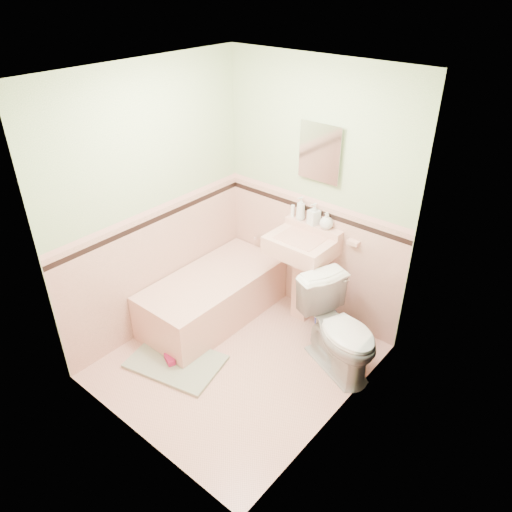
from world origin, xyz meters
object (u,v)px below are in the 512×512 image
Objects in this scene: soap_bottle_left at (301,208)px; soap_bottle_mid at (314,214)px; shoe at (170,359)px; bathtub at (213,298)px; bucket at (325,323)px; toilet at (341,330)px; medicine_cabinet at (321,152)px; soap_bottle_right at (327,221)px; sink at (300,279)px.

soap_bottle_left is 1.10× the size of soap_bottle_mid.
soap_bottle_mid is 1.87m from shoe.
bathtub is 1.26m from soap_bottle_left.
toilet is at bearing -43.31° from bucket.
medicine_cabinet is 0.59m from soap_bottle_mid.
bucket is at bearing -34.46° from medicine_cabinet.
medicine_cabinet reaches higher than bathtub.
shoe is (-0.63, -1.47, -1.03)m from soap_bottle_right.
shoe is at bearing -110.86° from sink.
soap_bottle_right is at bearing 41.06° from bathtub.
bucket is at bearing 26.98° from bathtub.
bucket is 1.52m from shoe.
bucket is (0.33, -0.02, -0.36)m from sink.
bucket is at bearing -30.38° from soap_bottle_mid.
soap_bottle_left is 1.68× the size of shoe.
soap_bottle_mid is at bearing 0.00° from soap_bottle_left.
bucket is at bearing 69.00° from toilet.
shoe is at bearing -108.32° from soap_bottle_mid.
medicine_cabinet reaches higher than soap_bottle_right.
bathtub is at bearing -153.02° from bucket.
toilet is 5.97× the size of shoe.
soap_bottle_right is 0.20× the size of toilet.
soap_bottle_left is at bearing 158.02° from bucket.
medicine_cabinet is at bearing 47.42° from bathtub.
sink is 4.50× the size of soap_bottle_mid.
soap_bottle_mid reaches higher than bucket.
bathtub is at bearing -132.58° from medicine_cabinet.
bathtub is 1.83× the size of toilet.
soap_bottle_left reaches higher than toilet.
sink reaches higher than toilet.
soap_bottle_right is (0.14, 0.18, 0.62)m from sink.
sink reaches higher than bucket.
bucket is (0.19, -0.20, -0.98)m from soap_bottle_right.
sink is 0.76m from toilet.
medicine_cabinet is (0.00, 0.21, 1.23)m from sink.
soap_bottle_left is at bearing 130.98° from sink.
medicine_cabinet is 0.60m from soap_bottle_left.
bathtub is 10.92× the size of shoe.
shoe is at bearing -122.78° from bucket.
medicine_cabinet is 2.12× the size of bucket.
bathtub is 9.27× the size of soap_bottle_right.
soap_bottle_right is at bearing 68.29° from toilet.
sink is 4.18× the size of bucket.
bathtub is at bearing -142.07° from sink.
medicine_cabinet reaches higher than soap_bottle_mid.
medicine_cabinet is at bearing 10.86° from soap_bottle_left.
bucket is (0.33, -0.23, -1.59)m from medicine_cabinet.
toilet is (0.67, -0.55, -1.29)m from medicine_cabinet.
toilet is (0.67, -0.34, -0.06)m from sink.
soap_bottle_right is 1.01m from bucket.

